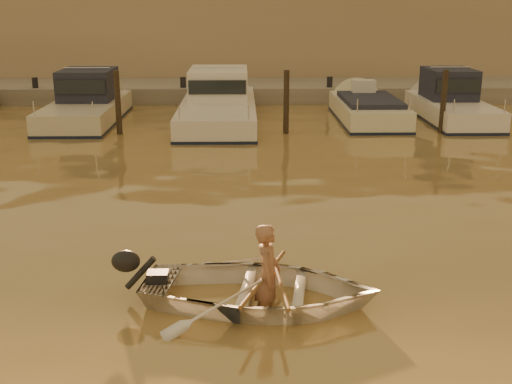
{
  "coord_description": "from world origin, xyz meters",
  "views": [
    {
      "loc": [
        -1.6,
        -6.36,
        4.14
      ],
      "look_at": [
        -1.35,
        4.84,
        0.75
      ],
      "focal_mm": 45.0,
      "sensor_mm": 36.0,
      "label": 1
    }
  ],
  "objects_px": {
    "person": "(268,275)",
    "moored_boat_1": "(85,104)",
    "dinghy": "(261,290)",
    "moored_boat_3": "(368,114)",
    "waterfront_building": "(273,34)",
    "moored_boat_4": "(452,103)",
    "moored_boat_2": "(218,103)"
  },
  "relations": [
    {
      "from": "person",
      "to": "moored_boat_1",
      "type": "distance_m",
      "value": 15.32
    },
    {
      "from": "dinghy",
      "to": "moored_boat_3",
      "type": "distance_m",
      "value": 14.77
    },
    {
      "from": "moored_boat_1",
      "to": "dinghy",
      "type": "bearing_deg",
      "value": -68.07
    },
    {
      "from": "moored_boat_3",
      "to": "waterfront_building",
      "type": "relative_size",
      "value": 0.13
    },
    {
      "from": "moored_boat_1",
      "to": "moored_boat_3",
      "type": "height_order",
      "value": "moored_boat_1"
    },
    {
      "from": "dinghy",
      "to": "person",
      "type": "height_order",
      "value": "person"
    },
    {
      "from": "person",
      "to": "moored_boat_4",
      "type": "relative_size",
      "value": 0.24
    },
    {
      "from": "waterfront_building",
      "to": "moored_boat_4",
      "type": "bearing_deg",
      "value": -62.15
    },
    {
      "from": "moored_boat_3",
      "to": "waterfront_building",
      "type": "distance_m",
      "value": 11.57
    },
    {
      "from": "dinghy",
      "to": "waterfront_building",
      "type": "relative_size",
      "value": 0.07
    },
    {
      "from": "person",
      "to": "moored_boat_4",
      "type": "xyz_separation_m",
      "value": [
        7.07,
        14.18,
        0.18
      ]
    },
    {
      "from": "moored_boat_2",
      "to": "moored_boat_3",
      "type": "xyz_separation_m",
      "value": [
        5.27,
        0.0,
        -0.4
      ]
    },
    {
      "from": "moored_boat_2",
      "to": "moored_boat_3",
      "type": "height_order",
      "value": "moored_boat_2"
    },
    {
      "from": "dinghy",
      "to": "waterfront_building",
      "type": "xyz_separation_m",
      "value": [
        1.35,
        25.16,
        2.18
      ]
    },
    {
      "from": "moored_boat_1",
      "to": "moored_boat_2",
      "type": "relative_size",
      "value": 0.79
    },
    {
      "from": "dinghy",
      "to": "moored_boat_4",
      "type": "bearing_deg",
      "value": -18.35
    },
    {
      "from": "person",
      "to": "waterfront_building",
      "type": "relative_size",
      "value": 0.03
    },
    {
      "from": "waterfront_building",
      "to": "moored_boat_2",
      "type": "bearing_deg",
      "value": -102.44
    },
    {
      "from": "dinghy",
      "to": "moored_boat_1",
      "type": "bearing_deg",
      "value": 30.41
    },
    {
      "from": "person",
      "to": "moored_boat_4",
      "type": "bearing_deg",
      "value": -18.01
    },
    {
      "from": "moored_boat_1",
      "to": "moored_boat_3",
      "type": "distance_m",
      "value": 9.9
    },
    {
      "from": "person",
      "to": "waterfront_building",
      "type": "bearing_deg",
      "value": 5.63
    },
    {
      "from": "dinghy",
      "to": "moored_boat_3",
      "type": "xyz_separation_m",
      "value": [
        4.19,
        14.16,
        0.0
      ]
    },
    {
      "from": "person",
      "to": "moored_boat_1",
      "type": "height_order",
      "value": "moored_boat_1"
    },
    {
      "from": "moored_boat_3",
      "to": "waterfront_building",
      "type": "bearing_deg",
      "value": 104.47
    },
    {
      "from": "moored_boat_2",
      "to": "moored_boat_3",
      "type": "bearing_deg",
      "value": 0.0
    },
    {
      "from": "moored_boat_4",
      "to": "moored_boat_3",
      "type": "bearing_deg",
      "value": 180.0
    },
    {
      "from": "dinghy",
      "to": "waterfront_building",
      "type": "distance_m",
      "value": 25.29
    },
    {
      "from": "dinghy",
      "to": "moored_boat_3",
      "type": "relative_size",
      "value": 0.56
    },
    {
      "from": "moored_boat_1",
      "to": "moored_boat_3",
      "type": "bearing_deg",
      "value": 0.0
    },
    {
      "from": "moored_boat_1",
      "to": "waterfront_building",
      "type": "height_order",
      "value": "waterfront_building"
    },
    {
      "from": "person",
      "to": "moored_boat_4",
      "type": "height_order",
      "value": "moored_boat_4"
    }
  ]
}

